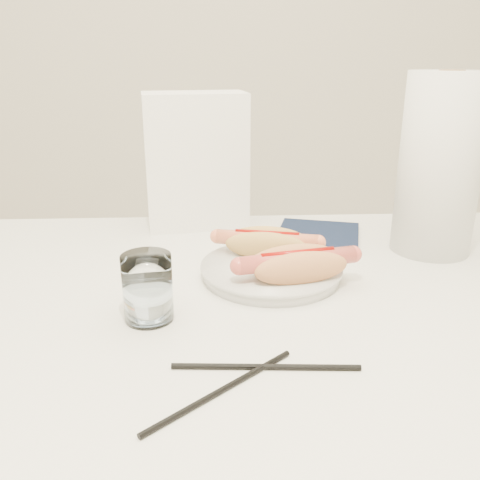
{
  "coord_description": "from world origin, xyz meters",
  "views": [
    {
      "loc": [
        -0.01,
        -0.66,
        1.08
      ],
      "look_at": [
        0.02,
        0.06,
        0.82
      ],
      "focal_mm": 38.6,
      "sensor_mm": 36.0,
      "label": 1
    }
  ],
  "objects_px": {
    "water_glass": "(148,288)",
    "table": "(228,336)",
    "hotdog_left": "(267,243)",
    "plate": "(271,272)",
    "hotdog_right": "(297,265)",
    "paper_towel_roll": "(440,165)",
    "napkin_box": "(196,161)"
  },
  "relations": [
    {
      "from": "water_glass",
      "to": "table",
      "type": "bearing_deg",
      "value": 26.19
    },
    {
      "from": "hotdog_left",
      "to": "table",
      "type": "bearing_deg",
      "value": -106.18
    },
    {
      "from": "table",
      "to": "plate",
      "type": "bearing_deg",
      "value": 46.92
    },
    {
      "from": "hotdog_right",
      "to": "water_glass",
      "type": "height_order",
      "value": "water_glass"
    },
    {
      "from": "hotdog_left",
      "to": "hotdog_right",
      "type": "height_order",
      "value": "hotdog_right"
    },
    {
      "from": "table",
      "to": "water_glass",
      "type": "bearing_deg",
      "value": -153.81
    },
    {
      "from": "plate",
      "to": "hotdog_right",
      "type": "bearing_deg",
      "value": -56.02
    },
    {
      "from": "hotdog_right",
      "to": "water_glass",
      "type": "distance_m",
      "value": 0.22
    },
    {
      "from": "table",
      "to": "hotdog_left",
      "type": "distance_m",
      "value": 0.17
    },
    {
      "from": "hotdog_right",
      "to": "hotdog_left",
      "type": "bearing_deg",
      "value": 98.0
    },
    {
      "from": "plate",
      "to": "hotdog_left",
      "type": "xyz_separation_m",
      "value": [
        -0.0,
        0.05,
        0.03
      ]
    },
    {
      "from": "hotdog_right",
      "to": "paper_towel_roll",
      "type": "height_order",
      "value": "paper_towel_roll"
    },
    {
      "from": "hotdog_left",
      "to": "napkin_box",
      "type": "relative_size",
      "value": 0.64
    },
    {
      "from": "table",
      "to": "napkin_box",
      "type": "bearing_deg",
      "value": 98.54
    },
    {
      "from": "water_glass",
      "to": "napkin_box",
      "type": "distance_m",
      "value": 0.41
    },
    {
      "from": "napkin_box",
      "to": "paper_towel_roll",
      "type": "distance_m",
      "value": 0.45
    },
    {
      "from": "hotdog_right",
      "to": "napkin_box",
      "type": "height_order",
      "value": "napkin_box"
    },
    {
      "from": "plate",
      "to": "water_glass",
      "type": "height_order",
      "value": "water_glass"
    },
    {
      "from": "napkin_box",
      "to": "plate",
      "type": "bearing_deg",
      "value": -74.08
    },
    {
      "from": "plate",
      "to": "water_glass",
      "type": "bearing_deg",
      "value": -144.06
    },
    {
      "from": "table",
      "to": "hotdog_left",
      "type": "xyz_separation_m",
      "value": [
        0.07,
        0.12,
        0.1
      ]
    },
    {
      "from": "water_glass",
      "to": "paper_towel_roll",
      "type": "height_order",
      "value": "paper_towel_roll"
    },
    {
      "from": "hotdog_left",
      "to": "paper_towel_roll",
      "type": "xyz_separation_m",
      "value": [
        0.3,
        0.06,
        0.11
      ]
    },
    {
      "from": "hotdog_right",
      "to": "water_glass",
      "type": "relative_size",
      "value": 1.98
    },
    {
      "from": "water_glass",
      "to": "paper_towel_roll",
      "type": "xyz_separation_m",
      "value": [
        0.47,
        0.23,
        0.11
      ]
    },
    {
      "from": "table",
      "to": "hotdog_right",
      "type": "xyz_separation_m",
      "value": [
        0.1,
        0.03,
        0.1
      ]
    },
    {
      "from": "table",
      "to": "paper_towel_roll",
      "type": "distance_m",
      "value": 0.46
    },
    {
      "from": "hotdog_left",
      "to": "paper_towel_roll",
      "type": "distance_m",
      "value": 0.32
    },
    {
      "from": "hotdog_left",
      "to": "plate",
      "type": "bearing_deg",
      "value": -74.06
    },
    {
      "from": "water_glass",
      "to": "paper_towel_roll",
      "type": "bearing_deg",
      "value": 26.45
    },
    {
      "from": "plate",
      "to": "napkin_box",
      "type": "xyz_separation_m",
      "value": [
        -0.12,
        0.27,
        0.12
      ]
    },
    {
      "from": "hotdog_right",
      "to": "napkin_box",
      "type": "xyz_separation_m",
      "value": [
        -0.16,
        0.32,
        0.09
      ]
    }
  ]
}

